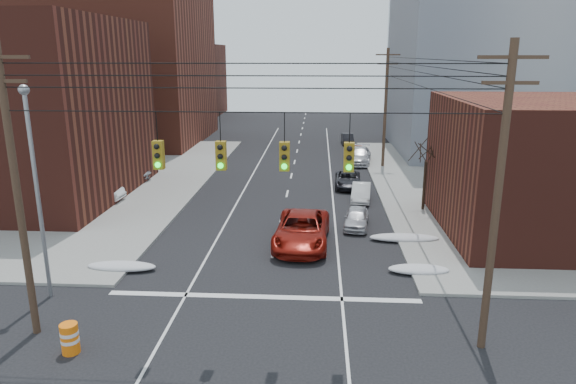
# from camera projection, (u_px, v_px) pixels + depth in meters

# --- Properties ---
(building_brick_tall) EXTENTS (24.00, 20.00, 30.00)m
(building_brick_tall) POSITION_uv_depth(u_px,v_px,m) (96.00, 14.00, 60.34)
(building_brick_tall) COLOR brown
(building_brick_tall) RESTS_ON ground
(building_brick_far) EXTENTS (22.00, 18.00, 12.00)m
(building_brick_far) POSITION_uv_depth(u_px,v_px,m) (154.00, 81.00, 87.86)
(building_brick_far) COLOR #532119
(building_brick_far) RESTS_ON ground
(building_office) EXTENTS (22.00, 20.00, 25.00)m
(building_office) POSITION_uv_depth(u_px,v_px,m) (505.00, 34.00, 54.49)
(building_office) COLOR gray
(building_office) RESTS_ON ground
(building_glass) EXTENTS (20.00, 18.00, 22.00)m
(building_glass) POSITION_uv_depth(u_px,v_px,m) (459.00, 50.00, 79.82)
(building_glass) COLOR gray
(building_glass) RESTS_ON ground
(utility_pole_left) EXTENTS (2.20, 0.28, 11.00)m
(utility_pole_left) POSITION_uv_depth(u_px,v_px,m) (17.00, 189.00, 18.50)
(utility_pole_left) COLOR #473323
(utility_pole_left) RESTS_ON ground
(utility_pole_right) EXTENTS (2.20, 0.28, 11.00)m
(utility_pole_right) POSITION_uv_depth(u_px,v_px,m) (497.00, 197.00, 17.52)
(utility_pole_right) COLOR #473323
(utility_pole_right) RESTS_ON ground
(utility_pole_far) EXTENTS (2.20, 0.28, 11.00)m
(utility_pole_far) POSITION_uv_depth(u_px,v_px,m) (385.00, 106.00, 47.39)
(utility_pole_far) COLOR #473323
(utility_pole_far) RESTS_ON ground
(traffic_signals) EXTENTS (17.00, 0.42, 2.02)m
(traffic_signals) POSITION_uv_depth(u_px,v_px,m) (252.00, 154.00, 17.61)
(traffic_signals) COLOR black
(traffic_signals) RESTS_ON ground
(street_light) EXTENTS (0.44, 0.44, 9.32)m
(street_light) POSITION_uv_depth(u_px,v_px,m) (35.00, 176.00, 21.51)
(street_light) COLOR gray
(street_light) RESTS_ON ground
(bare_tree) EXTENTS (2.09, 2.20, 4.93)m
(bare_tree) POSITION_uv_depth(u_px,v_px,m) (425.00, 178.00, 34.74)
(bare_tree) COLOR black
(bare_tree) RESTS_ON ground
(snow_nw) EXTENTS (3.50, 1.08, 0.42)m
(snow_nw) POSITION_uv_depth(u_px,v_px,m) (122.00, 266.00, 25.67)
(snow_nw) COLOR silver
(snow_nw) RESTS_ON ground
(snow_ne) EXTENTS (3.00, 1.08, 0.42)m
(snow_ne) POSITION_uv_depth(u_px,v_px,m) (419.00, 269.00, 25.30)
(snow_ne) COLOR silver
(snow_ne) RESTS_ON ground
(snow_east_far) EXTENTS (4.00, 1.08, 0.42)m
(snow_east_far) POSITION_uv_depth(u_px,v_px,m) (404.00, 238.00, 29.64)
(snow_east_far) COLOR silver
(snow_east_far) RESTS_ON ground
(red_pickup) EXTENTS (3.24, 6.50, 1.77)m
(red_pickup) POSITION_uv_depth(u_px,v_px,m) (302.00, 230.00, 28.94)
(red_pickup) COLOR maroon
(red_pickup) RESTS_ON ground
(parked_car_a) EXTENTS (1.89, 3.76, 1.23)m
(parked_car_a) POSITION_uv_depth(u_px,v_px,m) (356.00, 218.00, 31.93)
(parked_car_a) COLOR silver
(parked_car_a) RESTS_ON ground
(parked_car_b) EXTENTS (1.74, 3.93, 1.25)m
(parked_car_b) POSITION_uv_depth(u_px,v_px,m) (361.00, 192.00, 37.75)
(parked_car_b) COLOR silver
(parked_car_b) RESTS_ON ground
(parked_car_c) EXTENTS (2.22, 4.54, 1.24)m
(parked_car_c) POSITION_uv_depth(u_px,v_px,m) (348.00, 180.00, 41.52)
(parked_car_c) COLOR black
(parked_car_c) RESTS_ON ground
(parked_car_d) EXTENTS (2.85, 5.58, 1.55)m
(parked_car_d) POSITION_uv_depth(u_px,v_px,m) (359.00, 156.00, 50.43)
(parked_car_d) COLOR silver
(parked_car_d) RESTS_ON ground
(parked_car_e) EXTENTS (2.02, 4.32, 1.43)m
(parked_car_e) POSITION_uv_depth(u_px,v_px,m) (357.00, 151.00, 53.22)
(parked_car_e) COLOR maroon
(parked_car_e) RESTS_ON ground
(parked_car_f) EXTENTS (1.44, 3.82, 1.25)m
(parked_car_f) POSITION_uv_depth(u_px,v_px,m) (347.00, 139.00, 61.31)
(parked_car_f) COLOR black
(parked_car_f) RESTS_ON ground
(lot_car_a) EXTENTS (4.69, 1.91, 1.51)m
(lot_car_a) POSITION_uv_depth(u_px,v_px,m) (91.00, 190.00, 37.19)
(lot_car_a) COLOR silver
(lot_car_a) RESTS_ON sidewalk_nw
(lot_car_b) EXTENTS (5.88, 3.83, 1.50)m
(lot_car_b) POSITION_uv_depth(u_px,v_px,m) (119.00, 171.00, 43.43)
(lot_car_b) COLOR #BCBCC2
(lot_car_b) RESTS_ON sidewalk_nw
(lot_car_c) EXTENTS (4.34, 2.12, 1.21)m
(lot_car_c) POSITION_uv_depth(u_px,v_px,m) (21.00, 199.00, 35.48)
(lot_car_c) COLOR black
(lot_car_c) RESTS_ON sidewalk_nw
(lot_car_d) EXTENTS (4.01, 2.64, 1.27)m
(lot_car_d) POSITION_uv_depth(u_px,v_px,m) (79.00, 164.00, 46.67)
(lot_car_d) COLOR silver
(lot_car_d) RESTS_ON sidewalk_nw
(construction_barrel) EXTENTS (0.84, 0.84, 1.14)m
(construction_barrel) POSITION_uv_depth(u_px,v_px,m) (70.00, 338.00, 18.50)
(construction_barrel) COLOR orange
(construction_barrel) RESTS_ON ground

